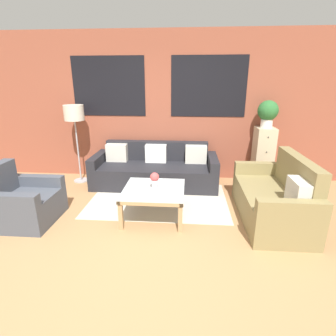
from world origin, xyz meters
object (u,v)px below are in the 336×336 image
object	(u,v)px
potted_plant	(268,112)
flower_vase	(155,179)
floor_lamp	(74,117)
couch_dark	(155,170)
coffee_table	(154,193)
armchair_corner	(24,203)
drawer_cabinet	(263,156)
settee_vintage	(275,199)

from	to	relation	value
potted_plant	flower_vase	size ratio (longest dim) A/B	2.02
floor_lamp	couch_dark	bearing A→B (deg)	-1.90
coffee_table	potted_plant	distance (m)	2.60
armchair_corner	floor_lamp	bearing A→B (deg)	84.23
coffee_table	floor_lamp	distance (m)	2.30
floor_lamp	drawer_cabinet	bearing A→B (deg)	2.47
flower_vase	settee_vintage	bearing A→B (deg)	1.87
couch_dark	armchair_corner	world-z (taller)	armchair_corner
coffee_table	flower_vase	world-z (taller)	flower_vase
armchair_corner	flower_vase	world-z (taller)	armchair_corner
settee_vintage	armchair_corner	xyz separation A→B (m)	(-3.52, -0.33, -0.03)
couch_dark	potted_plant	world-z (taller)	potted_plant
couch_dark	potted_plant	size ratio (longest dim) A/B	4.74
couch_dark	drawer_cabinet	world-z (taller)	drawer_cabinet
drawer_cabinet	armchair_corner	bearing A→B (deg)	-154.69
floor_lamp	potted_plant	xyz separation A→B (m)	(3.54, 0.15, 0.09)
settee_vintage	drawer_cabinet	world-z (taller)	drawer_cabinet
couch_dark	settee_vintage	size ratio (longest dim) A/B	1.44
potted_plant	flower_vase	bearing A→B (deg)	-141.82
settee_vintage	coffee_table	bearing A→B (deg)	-178.06
coffee_table	couch_dark	bearing A→B (deg)	96.35
coffee_table	drawer_cabinet	world-z (taller)	drawer_cabinet
potted_plant	armchair_corner	bearing A→B (deg)	-154.68
settee_vintage	floor_lamp	xyz separation A→B (m)	(-3.36, 1.27, 0.97)
coffee_table	armchair_corner	bearing A→B (deg)	-171.48
coffee_table	floor_lamp	bearing A→B (deg)	141.15
couch_dark	potted_plant	xyz separation A→B (m)	(2.03, 0.20, 1.09)
settee_vintage	coffee_table	xyz separation A→B (m)	(-1.72, -0.06, 0.06)
flower_vase	drawer_cabinet	bearing A→B (deg)	38.18
couch_dark	coffee_table	size ratio (longest dim) A/B	2.68
settee_vintage	potted_plant	distance (m)	1.78
settee_vintage	potted_plant	size ratio (longest dim) A/B	3.29
coffee_table	floor_lamp	size ratio (longest dim) A/B	0.58
couch_dark	drawer_cabinet	xyz separation A→B (m)	(2.03, 0.20, 0.26)
drawer_cabinet	flower_vase	distance (m)	2.39
drawer_cabinet	coffee_table	bearing A→B (deg)	-141.97
armchair_corner	flower_vase	distance (m)	1.87
floor_lamp	armchair_corner	bearing A→B (deg)	-95.77
settee_vintage	potted_plant	xyz separation A→B (m)	(0.17, 1.42, 1.06)
potted_plant	flower_vase	xyz separation A→B (m)	(-1.88, -1.48, -0.79)
settee_vintage	coffee_table	size ratio (longest dim) A/B	1.86
armchair_corner	drawer_cabinet	xyz separation A→B (m)	(3.70, 1.75, 0.27)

